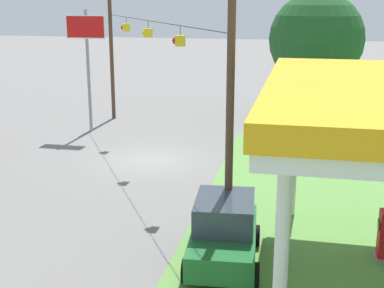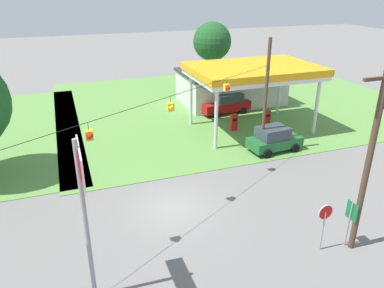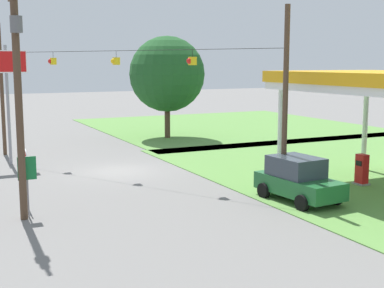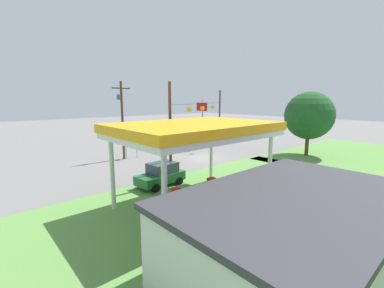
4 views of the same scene
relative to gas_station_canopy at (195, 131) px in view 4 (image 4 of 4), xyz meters
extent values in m
plane|color=slate|center=(-9.99, -9.70, -5.05)|extent=(160.00, 160.00, 0.00)
cube|color=#5B8E42|center=(2.00, 7.80, -5.03)|extent=(36.00, 28.00, 0.04)
cube|color=silver|center=(0.00, 0.00, -0.22)|extent=(10.15, 6.87, 0.35)
cube|color=orange|center=(0.00, 0.00, 0.23)|extent=(10.35, 7.07, 0.55)
cylinder|color=silver|center=(-4.47, -2.83, -2.72)|extent=(0.28, 0.28, 4.66)
cylinder|color=silver|center=(4.47, -2.83, -2.72)|extent=(0.28, 0.28, 4.66)
cylinder|color=silver|center=(-4.47, 2.83, -2.72)|extent=(0.28, 0.28, 4.66)
cylinder|color=silver|center=(4.47, 2.83, -2.72)|extent=(0.28, 0.28, 4.66)
cube|color=silver|center=(1.73, 7.80, -3.45)|extent=(10.12, 6.38, 3.20)
cube|color=#333338|center=(1.73, 7.80, -1.74)|extent=(10.42, 6.68, 0.24)
cube|color=#333338|center=(1.73, 4.26, -2.11)|extent=(9.11, 0.70, 0.20)
cube|color=gray|center=(-1.59, 0.00, -4.99)|extent=(0.71, 0.56, 0.12)
cube|color=red|center=(-1.59, 0.00, -4.22)|extent=(0.55, 0.40, 1.42)
cube|color=black|center=(-1.59, -0.22, -3.94)|extent=(0.39, 0.03, 0.24)
cube|color=gray|center=(1.59, 0.00, -4.99)|extent=(0.71, 0.56, 0.12)
cube|color=red|center=(1.59, 0.00, -4.22)|extent=(0.55, 0.40, 1.42)
cube|color=black|center=(1.59, -0.22, -3.94)|extent=(0.39, 0.03, 0.24)
cube|color=#1E602D|center=(-0.40, -4.66, -4.34)|extent=(4.16, 2.18, 0.74)
cube|color=#333D47|center=(-0.64, -4.68, -3.55)|extent=(2.34, 1.88, 0.85)
cylinder|color=black|center=(0.76, -3.61, -4.71)|extent=(0.70, 0.28, 0.68)
cylinder|color=black|center=(0.92, -5.49, -4.71)|extent=(0.70, 0.28, 0.68)
cylinder|color=black|center=(-1.72, -3.82, -4.71)|extent=(0.70, 0.28, 0.68)
cylinder|color=black|center=(-1.56, -5.70, -4.71)|extent=(0.70, 0.28, 0.68)
cube|color=#AD1414|center=(-0.32, 4.66, -4.27)|extent=(4.99, 2.29, 0.88)
cube|color=#333D47|center=(-0.04, 4.68, -3.45)|extent=(2.81, 1.94, 0.77)
cylinder|color=black|center=(-1.73, 3.58, -4.71)|extent=(0.70, 0.28, 0.68)
cylinder|color=black|center=(-1.91, 5.46, -4.71)|extent=(0.70, 0.28, 0.68)
cylinder|color=black|center=(1.26, 3.85, -4.71)|extent=(0.70, 0.28, 0.68)
cylinder|color=black|center=(1.08, 5.74, -4.71)|extent=(0.70, 0.28, 0.68)
cube|color=#AD1414|center=(-9.15, -21.35, -4.31)|extent=(2.06, 4.93, 0.80)
cube|color=#333D47|center=(-9.13, -21.64, -3.51)|extent=(1.81, 2.74, 0.79)
cylinder|color=black|center=(-10.15, -19.88, -4.71)|extent=(0.25, 0.69, 0.68)
cylinder|color=black|center=(-8.27, -19.80, -4.71)|extent=(0.25, 0.69, 0.68)
cylinder|color=black|center=(-10.03, -22.89, -4.71)|extent=(0.25, 0.69, 0.68)
cylinder|color=black|center=(-8.14, -22.81, -4.71)|extent=(0.25, 0.69, 0.68)
cylinder|color=#99999E|center=(-4.35, -15.45, -4.00)|extent=(0.08, 0.08, 2.10)
cylinder|color=white|center=(-4.35, -15.45, -2.95)|extent=(0.80, 0.03, 0.80)
cylinder|color=red|center=(-4.35, -15.45, -2.95)|extent=(0.70, 0.03, 0.70)
cylinder|color=gray|center=(-14.85, -14.79, -1.56)|extent=(0.18, 0.18, 6.97)
cube|color=white|center=(-14.75, -14.79, 0.97)|extent=(0.06, 2.34, 1.30)
cube|color=red|center=(-14.75, -14.79, 0.97)|extent=(0.07, 2.22, 1.18)
cylinder|color=gray|center=(-3.02, -15.60, -3.85)|extent=(0.07, 0.07, 2.40)
cube|color=#146B33|center=(-2.97, -15.60, -3.10)|extent=(0.04, 0.70, 0.90)
cylinder|color=#4C3828|center=(-2.81, -15.81, -0.49)|extent=(0.28, 0.28, 9.13)
cube|color=#4C3828|center=(-2.81, -15.81, 3.27)|extent=(2.20, 0.14, 0.14)
cylinder|color=#59595B|center=(-2.46, -15.81, 2.27)|extent=(0.44, 0.44, 0.60)
cylinder|color=#4C3828|center=(-18.46, -14.70, -0.82)|extent=(0.24, 0.24, 8.45)
cylinder|color=#4C3828|center=(-1.51, -4.70, -0.82)|extent=(0.24, 0.24, 8.45)
cylinder|color=black|center=(-9.99, -9.70, 1.54)|extent=(16.96, 10.02, 0.02)
cylinder|color=black|center=(-14.22, -12.20, 1.37)|extent=(0.02, 0.02, 0.35)
cube|color=yellow|center=(-14.22, -12.20, 0.99)|extent=(0.32, 0.32, 0.40)
sphere|color=red|center=(-14.22, -12.37, 0.99)|extent=(0.28, 0.28, 0.28)
cylinder|color=black|center=(-9.99, -9.70, 1.37)|extent=(0.02, 0.02, 0.35)
cube|color=yellow|center=(-9.99, -9.70, 0.99)|extent=(0.32, 0.32, 0.40)
sphere|color=yellow|center=(-9.99, -9.87, 0.99)|extent=(0.28, 0.28, 0.28)
cylinder|color=black|center=(-5.75, -7.20, 1.37)|extent=(0.02, 0.02, 0.35)
cube|color=yellow|center=(-5.75, -7.20, 0.99)|extent=(0.32, 0.32, 0.40)
sphere|color=red|center=(-5.75, -7.37, 0.99)|extent=(0.28, 0.28, 0.28)
cylinder|color=#4C3828|center=(-21.02, -2.06, -3.69)|extent=(0.44, 0.44, 2.71)
sphere|color=#1E5123|center=(-21.02, -2.06, 0.03)|extent=(5.92, 5.92, 5.92)
camera|label=1|loc=(13.83, -2.56, 2.51)|focal=50.00mm
camera|label=2|loc=(-15.02, -27.04, 6.77)|focal=35.00mm
camera|label=3|loc=(17.91, -18.60, 0.91)|focal=50.00mm
camera|label=4|loc=(11.07, 12.23, 1.96)|focal=24.00mm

